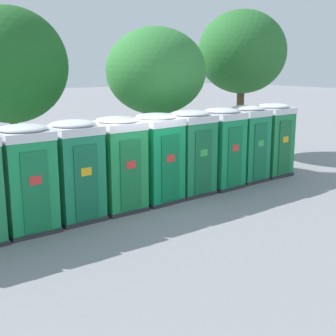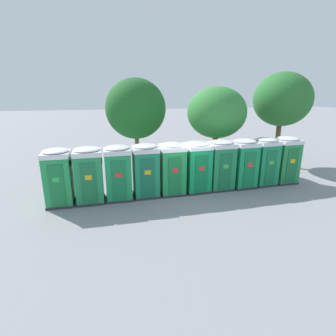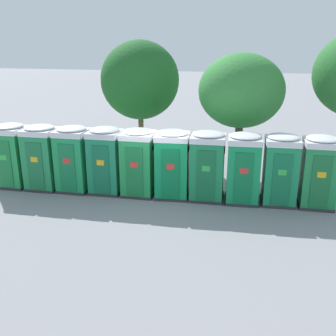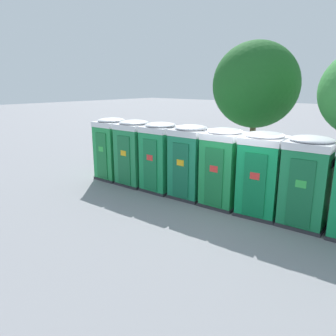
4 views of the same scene
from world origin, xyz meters
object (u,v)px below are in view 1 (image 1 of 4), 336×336
portapotty_3 (75,170)px  street_tree_1 (156,72)px  portapotty_4 (119,164)px  street_tree_0 (242,52)px  portapotty_9 (272,139)px  portapotty_7 (221,148)px  portapotty_8 (247,143)px  portapotty_2 (26,178)px  portapotty_6 (190,152)px  street_tree_2 (10,66)px  portapotty_5 (157,158)px

portapotty_3 → street_tree_1: (4.79, 3.30, 2.33)m
portapotty_4 → street_tree_0: 9.32m
portapotty_4 → portapotty_9: bearing=3.1°
portapotty_7 → street_tree_1: bearing=96.6°
portapotty_8 → street_tree_1: bearing=119.0°
street_tree_0 → street_tree_1: (-4.55, -0.31, -0.72)m
portapotty_2 → portapotty_6: bearing=3.0°
portapotty_7 → street_tree_1: size_ratio=0.49×
portapotty_9 → street_tree_2: street_tree_2 is taller
street_tree_1 → portapotty_9: bearing=-44.9°
portapotty_6 → street_tree_2: street_tree_2 is taller
street_tree_2 → portapotty_8: bearing=-33.5°
portapotty_5 → portapotty_6: 1.29m
portapotty_8 → street_tree_1: (-1.64, 2.96, 2.33)m
portapotty_9 → street_tree_2: 9.11m
portapotty_5 → portapotty_8: same height
portapotty_2 → portapotty_5: bearing=2.9°
portapotty_6 → street_tree_2: 6.35m
portapotty_8 → portapotty_9: bearing=2.0°
street_tree_0 → street_tree_1: bearing=-176.1°
portapotty_3 → portapotty_2: bearing=-175.7°
portapotty_3 → portapotty_4: bearing=1.4°
portapotty_5 → street_tree_1: street_tree_1 is taller
portapotty_6 → street_tree_2: size_ratio=0.45×
portapotty_2 → portapotty_7: same height
street_tree_1 → street_tree_2: street_tree_2 is taller
portapotty_2 → portapotty_9: size_ratio=1.00×
portapotty_3 → street_tree_2: 5.22m
portapotty_2 → street_tree_1: bearing=29.2°
portapotty_5 → portapotty_7: 2.58m
portapotty_5 → portapotty_8: 3.86m
portapotty_2 → portapotty_9: same height
portapotty_4 → portapotty_3: bearing=-178.6°
portapotty_7 → portapotty_4: bearing=-177.5°
portapotty_6 → street_tree_0: size_ratio=0.42×
portapotty_3 → portapotty_8: same height
portapotty_4 → street_tree_2: 5.34m
portapotty_5 → street_tree_2: (-2.54, 4.47, 2.54)m
street_tree_2 → portapotty_5: bearing=-60.4°
street_tree_0 → portapotty_6: bearing=-147.9°
portapotty_9 → portapotty_8: bearing=-178.0°
portapotty_9 → street_tree_1: 4.75m
portapotty_2 → portapotty_7: bearing=2.6°
portapotty_5 → portapotty_9: same height
portapotty_8 → street_tree_0: 5.33m
portapotty_2 → portapotty_5: size_ratio=1.00×
portapotty_2 → street_tree_0: street_tree_0 is taller
street_tree_0 → portapotty_2: bearing=-160.8°
portapotty_7 → portapotty_9: size_ratio=1.00×
street_tree_1 → street_tree_2: bearing=165.1°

